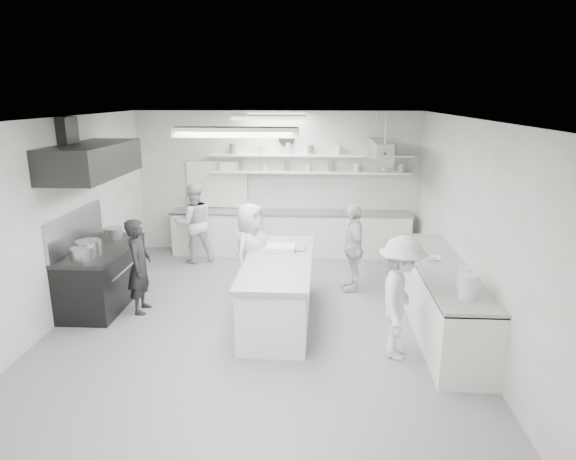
# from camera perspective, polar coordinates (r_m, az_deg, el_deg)

# --- Properties ---
(floor) EXTENTS (6.00, 7.00, 0.02)m
(floor) POSITION_cam_1_polar(r_m,az_deg,el_deg) (7.78, -3.25, -10.06)
(floor) COLOR #9492A1
(floor) RESTS_ON ground
(ceiling) EXTENTS (6.00, 7.00, 0.02)m
(ceiling) POSITION_cam_1_polar(r_m,az_deg,el_deg) (7.04, -3.62, 12.76)
(ceiling) COLOR silver
(ceiling) RESTS_ON wall_back
(wall_back) EXTENTS (6.00, 0.04, 3.00)m
(wall_back) POSITION_cam_1_polar(r_m,az_deg,el_deg) (10.67, -1.22, 5.46)
(wall_back) COLOR silver
(wall_back) RESTS_ON floor
(wall_front) EXTENTS (6.00, 0.04, 3.00)m
(wall_front) POSITION_cam_1_polar(r_m,az_deg,el_deg) (4.01, -9.40, -11.78)
(wall_front) COLOR silver
(wall_front) RESTS_ON floor
(wall_left) EXTENTS (0.04, 7.00, 3.00)m
(wall_left) POSITION_cam_1_polar(r_m,az_deg,el_deg) (8.18, -24.80, 1.02)
(wall_left) COLOR silver
(wall_left) RESTS_ON floor
(wall_right) EXTENTS (0.04, 7.00, 3.00)m
(wall_right) POSITION_cam_1_polar(r_m,az_deg,el_deg) (7.53, 19.90, 0.39)
(wall_right) COLOR silver
(wall_right) RESTS_ON floor
(stove) EXTENTS (0.80, 1.80, 0.90)m
(stove) POSITION_cam_1_polar(r_m,az_deg,el_deg) (8.64, -20.45, -5.11)
(stove) COLOR black
(stove) RESTS_ON floor
(exhaust_hood) EXTENTS (0.85, 2.00, 0.50)m
(exhaust_hood) POSITION_cam_1_polar(r_m,az_deg,el_deg) (8.20, -21.68, 7.45)
(exhaust_hood) COLOR #252525
(exhaust_hood) RESTS_ON wall_left
(back_counter) EXTENTS (5.00, 0.60, 0.92)m
(back_counter) POSITION_cam_1_polar(r_m,az_deg,el_deg) (10.59, 0.31, -0.39)
(back_counter) COLOR white
(back_counter) RESTS_ON floor
(shelf_lower) EXTENTS (4.20, 0.26, 0.04)m
(shelf_lower) POSITION_cam_1_polar(r_m,az_deg,el_deg) (10.47, 2.57, 6.65)
(shelf_lower) COLOR white
(shelf_lower) RESTS_ON wall_back
(shelf_upper) EXTENTS (4.20, 0.26, 0.04)m
(shelf_upper) POSITION_cam_1_polar(r_m,az_deg,el_deg) (10.42, 2.59, 8.55)
(shelf_upper) COLOR white
(shelf_upper) RESTS_ON wall_back
(pass_through_window) EXTENTS (1.30, 0.04, 1.00)m
(pass_through_window) POSITION_cam_1_polar(r_m,az_deg,el_deg) (10.84, -8.12, 5.20)
(pass_through_window) COLOR black
(pass_through_window) RESTS_ON wall_back
(wall_clock) EXTENTS (0.32, 0.05, 0.32)m
(wall_clock) POSITION_cam_1_polar(r_m,az_deg,el_deg) (10.50, -0.16, 10.53)
(wall_clock) COLOR white
(wall_clock) RESTS_ON wall_back
(right_counter) EXTENTS (0.74, 3.30, 0.94)m
(right_counter) POSITION_cam_1_polar(r_m,az_deg,el_deg) (7.57, 17.05, -7.51)
(right_counter) COLOR white
(right_counter) RESTS_ON floor
(pot_rack) EXTENTS (0.30, 1.60, 0.40)m
(pot_rack) POSITION_cam_1_polar(r_m,az_deg,el_deg) (9.51, 10.46, 8.88)
(pot_rack) COLOR #9B9C9E
(pot_rack) RESTS_ON ceiling
(light_fixture_front) EXTENTS (1.30, 0.25, 0.10)m
(light_fixture_front) POSITION_cam_1_polar(r_m,az_deg,el_deg) (5.26, -6.01, 11.12)
(light_fixture_front) COLOR white
(light_fixture_front) RESTS_ON ceiling
(light_fixture_rear) EXTENTS (1.30, 0.25, 0.10)m
(light_fixture_rear) POSITION_cam_1_polar(r_m,az_deg,el_deg) (8.83, -2.17, 12.82)
(light_fixture_rear) COLOR white
(light_fixture_rear) RESTS_ON ceiling
(prep_island) EXTENTS (0.94, 2.47, 0.91)m
(prep_island) POSITION_cam_1_polar(r_m,az_deg,el_deg) (7.55, -1.12, -7.02)
(prep_island) COLOR white
(prep_island) RESTS_ON floor
(stove_pot) EXTENTS (0.38, 0.38, 0.27)m
(stove_pot) POSITION_cam_1_polar(r_m,az_deg,el_deg) (8.13, -21.89, -2.08)
(stove_pot) COLOR #9B9C9E
(stove_pot) RESTS_ON stove
(cook_stove) EXTENTS (0.39, 0.57, 1.50)m
(cook_stove) POSITION_cam_1_polar(r_m,az_deg,el_deg) (8.05, -16.69, -3.98)
(cook_stove) COLOR black
(cook_stove) RESTS_ON floor
(cook_back) EXTENTS (0.98, 0.89, 1.63)m
(cook_back) POSITION_cam_1_polar(r_m,az_deg,el_deg) (10.21, -10.73, 0.83)
(cook_back) COLOR silver
(cook_back) RESTS_ON floor
(cook_island_left) EXTENTS (0.80, 0.95, 1.66)m
(cook_island_left) POSITION_cam_1_polar(r_m,az_deg,el_deg) (8.12, -4.32, -2.62)
(cook_island_left) COLOR silver
(cook_island_left) RESTS_ON floor
(cook_island_right) EXTENTS (0.50, 0.94, 1.53)m
(cook_island_right) POSITION_cam_1_polar(r_m,az_deg,el_deg) (8.64, 7.47, -2.02)
(cook_island_right) COLOR silver
(cook_island_right) RESTS_ON floor
(cook_right) EXTENTS (0.86, 1.17, 1.62)m
(cook_right) POSITION_cam_1_polar(r_m,az_deg,el_deg) (6.54, 12.78, -7.61)
(cook_right) COLOR silver
(cook_right) RESTS_ON floor
(bowl_island_a) EXTENTS (0.28, 0.28, 0.07)m
(bowl_island_a) POSITION_cam_1_polar(r_m,az_deg,el_deg) (7.87, 1.16, -2.30)
(bowl_island_a) COLOR #9B9C9E
(bowl_island_a) RESTS_ON prep_island
(bowl_island_b) EXTENTS (0.26, 0.26, 0.06)m
(bowl_island_b) POSITION_cam_1_polar(r_m,az_deg,el_deg) (7.73, -0.05, -2.64)
(bowl_island_b) COLOR white
(bowl_island_b) RESTS_ON prep_island
(bowl_right) EXTENTS (0.26, 0.26, 0.06)m
(bowl_right) POSITION_cam_1_polar(r_m,az_deg,el_deg) (7.62, 16.17, -3.26)
(bowl_right) COLOR white
(bowl_right) RESTS_ON right_counter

